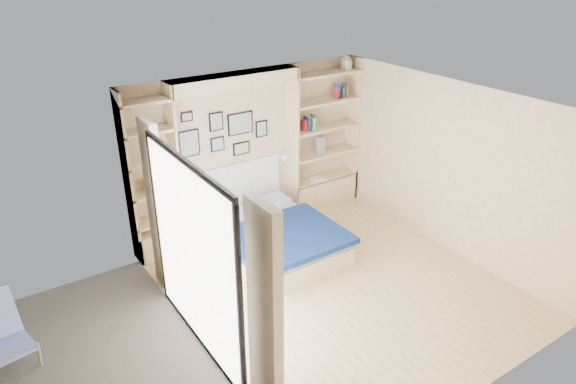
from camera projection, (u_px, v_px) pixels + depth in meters
ground at (335, 285)px, 6.89m from camera, size 4.50×4.50×0.00m
room_shell at (251, 180)px, 7.38m from camera, size 4.50×4.50×4.50m
bed at (273, 238)px, 7.49m from camera, size 1.61×2.10×1.07m
photo_gallery at (223, 133)px, 7.64m from camera, size 1.48×0.02×0.82m
reading_lamps at (240, 167)px, 7.77m from camera, size 1.92×0.12×0.15m
shelf_decor at (312, 114)px, 8.27m from camera, size 3.59×0.23×2.03m
deck_chair at (2, 333)px, 5.47m from camera, size 0.58×0.84×0.78m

